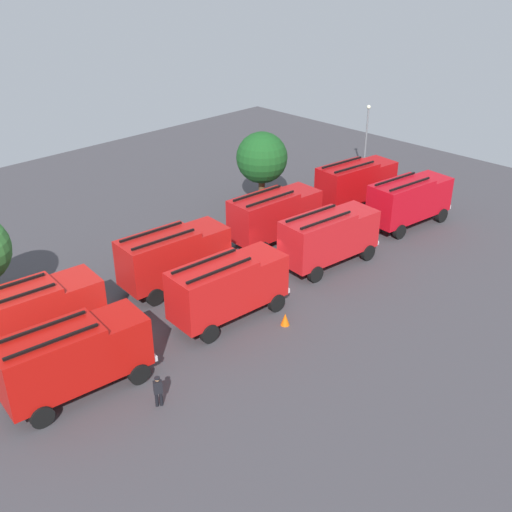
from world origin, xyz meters
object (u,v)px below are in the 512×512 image
Objects in this scene: fire_truck_7 at (356,182)px; fire_truck_4 at (34,313)px; firefighter_2 at (39,307)px; traffic_cone_0 at (285,319)px; fire_truck_0 at (74,356)px; traffic_cone_1 at (195,304)px; firefighter_1 at (109,323)px; firefighter_0 at (390,183)px; fire_truck_2 at (329,236)px; fire_truck_3 at (409,199)px; fire_truck_6 at (275,214)px; tree_1 at (262,158)px; lamppost at (366,135)px; fire_truck_1 at (228,286)px; firefighter_3 at (158,390)px; fire_truck_5 at (174,255)px; firefighter_4 at (196,238)px.

fire_truck_4 is at bearing -172.99° from fire_truck_7.
firefighter_2 is 14.02m from traffic_cone_0.
traffic_cone_1 is (8.83, 1.86, -1.80)m from fire_truck_0.
fire_truck_4 is at bearing -102.21° from firefighter_1.
fire_truck_4 is 4.26× the size of firefighter_0.
firefighter_2 is at bearing 163.81° from fire_truck_2.
fire_truck_6 is (-9.25, 5.21, 0.00)m from fire_truck_3.
tree_1 is 12.46m from lamppost.
fire_truck_0 and fire_truck_1 have the same top height.
lamppost is (23.71, 12.00, 3.45)m from traffic_cone_0.
firefighter_3 is at bearing -141.03° from traffic_cone_1.
fire_truck_1 is 9.83× the size of traffic_cone_0.
fire_truck_6 reaches higher than traffic_cone_0.
fire_truck_6 and fire_truck_7 have the same top height.
firefighter_1 is at bearing -168.89° from lamppost.
fire_truck_7 is (18.54, -0.05, 0.00)m from fire_truck_5.
fire_truck_1 is at bearing -146.87° from fire_truck_6.
fire_truck_5 is (-18.33, 5.20, 0.00)m from fire_truck_3.
fire_truck_0 is 7.33m from firefighter_2.
fire_truck_2 reaches higher than firefighter_3.
fire_truck_7 is 10.56× the size of traffic_cone_1.
lamppost is (26.27, 7.08, 3.47)m from traffic_cone_1.
fire_truck_1 and fire_truck_5 have the same top height.
traffic_cone_0 is (1.61, -7.97, -1.78)m from fire_truck_5.
fire_truck_1 is at bearing -141.86° from tree_1.
traffic_cone_0 is (-2.47, -10.86, -0.59)m from firefighter_4.
firefighter_3 is 35.32m from lamppost.
fire_truck_0 is at bearing -168.12° from traffic_cone_1.
traffic_cone_0 is 5.54m from traffic_cone_1.
tree_1 is (22.25, 5.25, 2.09)m from fire_truck_4.
tree_1 is at bearing 57.01° from fire_truck_6.
fire_truck_6 is at bearing -34.24° from firefighter_3.
traffic_cone_1 is (-5.03, -5.94, -0.61)m from firefighter_4.
fire_truck_3 and fire_truck_6 have the same top height.
firefighter_4 is (11.68, 11.32, 0.05)m from firefighter_3.
fire_truck_1 is at bearing -23.21° from fire_truck_4.
fire_truck_0 is 1.01× the size of fire_truck_6.
fire_truck_3 is at bearing -11.00° from fire_truck_5.
firefighter_1 is at bearing 143.92° from firefighter_0.
firefighter_0 is (13.81, -0.54, -1.18)m from fire_truck_6.
fire_truck_5 reaches higher than firefighter_1.
fire_truck_3 is at bearing -127.13° from lamppost.
fire_truck_1 reaches higher than firefighter_3.
fire_truck_0 is 4.32m from firefighter_3.
fire_truck_4 is 9.07m from traffic_cone_1.
fire_truck_0 is 9.92× the size of traffic_cone_0.
firefighter_0 is (32.66, 4.38, -1.18)m from fire_truck_0.
firefighter_2 reaches higher than firefighter_4.
traffic_cone_0 is at bearing -58.19° from firefighter_3.
lamppost is (6.99, 9.23, 1.67)m from fire_truck_3.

